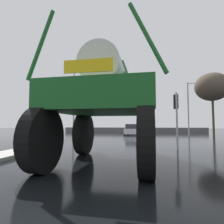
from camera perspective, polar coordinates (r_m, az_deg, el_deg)
ground_plane at (r=16.92m, az=3.20°, el=-8.72°), size 120.00×120.00×0.00m
oversize_sprayer at (r=7.12m, az=-1.85°, el=2.20°), size 4.16×5.73×4.86m
sedan_ahead at (r=26.82m, az=6.16°, el=-5.40°), size 2.18×4.24×1.52m
traffic_signal_near_left at (r=13.54m, az=-22.87°, el=1.09°), size 0.24×0.54×3.47m
traffic_signal_near_right at (r=11.65m, az=18.90°, el=1.14°), size 0.24×0.54×3.30m
streetlight_far_left at (r=25.87m, az=-11.31°, el=4.27°), size 1.65×0.24×9.27m
streetlight_far_right at (r=28.26m, az=22.50°, el=1.95°), size 2.18×0.24×7.37m
bare_tree_left at (r=23.11m, az=-18.14°, el=6.04°), size 3.57×3.57×6.88m
bare_tree_right at (r=28.12m, az=28.14°, el=6.71°), size 4.35×4.35×8.25m
roadside_barrier at (r=35.78m, az=6.36°, el=-5.44°), size 26.79×0.24×0.90m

